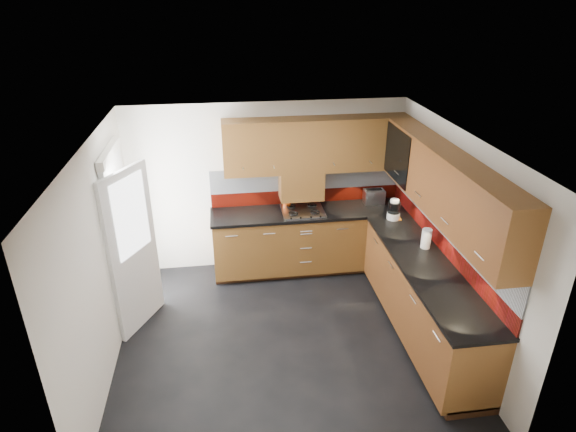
{
  "coord_description": "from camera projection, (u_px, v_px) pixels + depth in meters",
  "views": [
    {
      "loc": [
        -0.59,
        -4.45,
        3.74
      ],
      "look_at": [
        0.13,
        0.65,
        1.28
      ],
      "focal_mm": 30.0,
      "sensor_mm": 36.0,
      "label": 1
    }
  ],
  "objects": [
    {
      "name": "glass_cabinet",
      "position": [
        408.0,
        153.0,
        6.03
      ],
      "size": [
        0.32,
        0.8,
        0.66
      ],
      "color": "black",
      "rests_on": "room"
    },
    {
      "name": "food_processor",
      "position": [
        394.0,
        210.0,
        6.37
      ],
      "size": [
        0.17,
        0.17,
        0.28
      ],
      "color": "white",
      "rests_on": "countertop"
    },
    {
      "name": "extractor_hood",
      "position": [
        301.0,
        184.0,
        6.63
      ],
      "size": [
        0.6,
        0.33,
        0.4
      ],
      "primitive_type": "cube",
      "color": "brown",
      "rests_on": "room"
    },
    {
      "name": "orange_cloth",
      "position": [
        395.0,
        218.0,
        6.43
      ],
      "size": [
        0.16,
        0.14,
        0.02
      ],
      "primitive_type": "cube",
      "rotation": [
        0.0,
        0.0,
        -0.09
      ],
      "color": "orange",
      "rests_on": "countertop"
    },
    {
      "name": "room",
      "position": [
        285.0,
        225.0,
        5.02
      ],
      "size": [
        4.0,
        3.8,
        2.64
      ],
      "color": "black"
    },
    {
      "name": "upper_cabinets",
      "position": [
        378.0,
        164.0,
        5.72
      ],
      "size": [
        2.5,
        3.2,
        0.72
      ],
      "color": "brown",
      "rests_on": "room"
    },
    {
      "name": "countertop",
      "position": [
        360.0,
        236.0,
        6.03
      ],
      "size": [
        2.72,
        3.22,
        0.04
      ],
      "color": "black",
      "rests_on": "base_cabinets"
    },
    {
      "name": "utensil_pot",
      "position": [
        287.0,
        200.0,
        6.76
      ],
      "size": [
        0.12,
        0.12,
        0.42
      ],
      "color": "#E05015",
      "rests_on": "countertop"
    },
    {
      "name": "gas_hob",
      "position": [
        303.0,
        211.0,
        6.62
      ],
      "size": [
        0.58,
        0.51,
        0.04
      ],
      "color": "silver",
      "rests_on": "countertop"
    },
    {
      "name": "toaster",
      "position": [
        374.0,
        197.0,
        6.86
      ],
      "size": [
        0.29,
        0.18,
        0.21
      ],
      "color": "silver",
      "rests_on": "countertop"
    },
    {
      "name": "base_cabinets",
      "position": [
        359.0,
        268.0,
        6.25
      ],
      "size": [
        2.7,
        3.2,
        0.95
      ],
      "color": "brown",
      "rests_on": "room"
    },
    {
      "name": "paper_towel",
      "position": [
        426.0,
        239.0,
        5.67
      ],
      "size": [
        0.14,
        0.14,
        0.24
      ],
      "primitive_type": "cylinder",
      "rotation": [
        0.0,
        0.0,
        -0.22
      ],
      "color": "white",
      "rests_on": "countertop"
    },
    {
      "name": "backsplash",
      "position": [
        374.0,
        207.0,
        6.13
      ],
      "size": [
        2.7,
        3.2,
        0.54
      ],
      "color": "#691209",
      "rests_on": "countertop"
    },
    {
      "name": "back_door",
      "position": [
        127.0,
        241.0,
        5.66
      ],
      "size": [
        0.42,
        1.19,
        2.04
      ],
      "color": "white",
      "rests_on": "room"
    }
  ]
}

